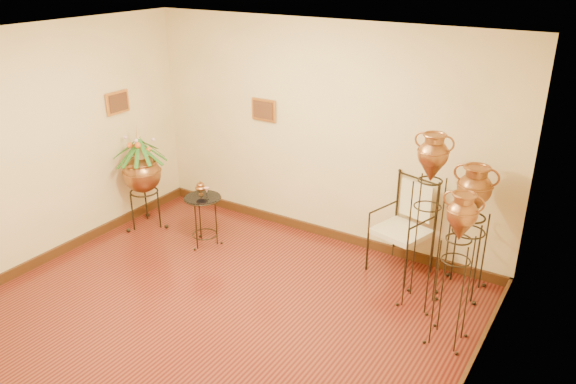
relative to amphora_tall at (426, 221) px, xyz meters
The scene contains 8 objects.
ground 2.55m from the amphora_tall, 136.12° to the right, with size 5.00×5.00×0.00m, color maroon.
room_shell 2.47m from the amphora_tall, 136.35° to the right, with size 5.02×5.02×2.81m.
amphora_tall is the anchor object (origin of this frame).
amphora_mid 0.68m from the amphora_tall, 45.50° to the right, with size 0.36×0.36×1.59m.
amphora_short 0.64m from the amphora_tall, 57.26° to the left, with size 0.47×0.47×1.52m.
planter_urn 3.85m from the amphora_tall, behind, with size 0.94×0.94×1.48m.
armchair 0.79m from the amphora_tall, 129.54° to the left, with size 0.77×0.75×1.14m.
side_table 2.89m from the amphora_tall, behind, with size 0.51×0.51×0.84m.
Camera 1 is at (3.22, -3.45, 3.49)m, focal length 35.00 mm.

